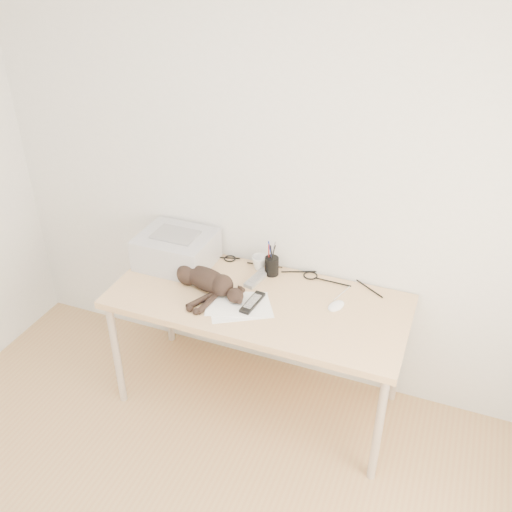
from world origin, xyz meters
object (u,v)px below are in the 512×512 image
at_px(printer, 177,249).
at_px(cat, 204,280).
at_px(mug, 259,263).
at_px(mouse, 336,304).
at_px(desk, 263,309).
at_px(pen_cup, 272,266).

height_order(printer, cat, printer).
distance_m(mug, mouse, 0.55).
bearing_deg(printer, mouse, -4.56).
xyz_separation_m(desk, mug, (-0.10, 0.19, 0.17)).
distance_m(desk, mug, 0.28).
relative_size(desk, cat, 2.77).
distance_m(cat, pen_cup, 0.40).
distance_m(mug, pen_cup, 0.09).
height_order(printer, mouse, printer).
bearing_deg(pen_cup, desk, -85.07).
relative_size(printer, mug, 4.75).
xyz_separation_m(desk, mouse, (0.41, -0.00, 0.15)).
relative_size(mug, pen_cup, 0.43).
bearing_deg(mug, printer, -165.63).
distance_m(desk, pen_cup, 0.25).
bearing_deg(mug, desk, -62.46).
bearing_deg(mouse, pen_cup, -179.44).
bearing_deg(desk, printer, 172.64).
relative_size(mug, mouse, 0.78).
relative_size(printer, mouse, 3.70).
height_order(mug, pen_cup, pen_cup).
relative_size(pen_cup, mouse, 1.80).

